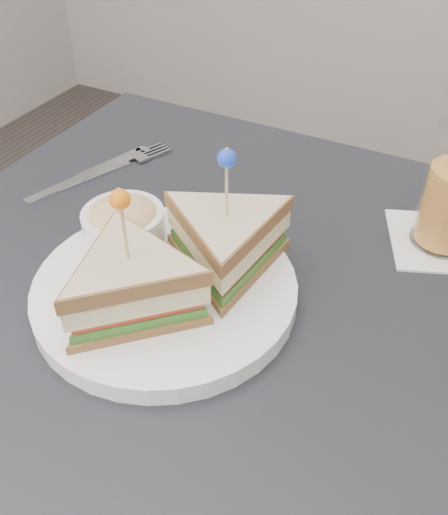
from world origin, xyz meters
TOP-DOWN VIEW (x-y plane):
  - table at (0.00, 0.00)m, footprint 0.80×0.80m
  - plate_meal at (-0.04, -0.02)m, footprint 0.35×0.35m
  - cutlery_fork at (-0.25, 0.17)m, footprint 0.09×0.19m
  - cutlery_knife at (-0.28, 0.13)m, footprint 0.08×0.21m

SIDE VIEW (x-z plane):
  - table at x=0.00m, z-range 0.30..1.05m
  - cutlery_fork at x=-0.25m, z-range 0.75..0.76m
  - cutlery_knife at x=-0.28m, z-range 0.75..0.76m
  - plate_meal at x=-0.04m, z-range 0.71..0.88m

